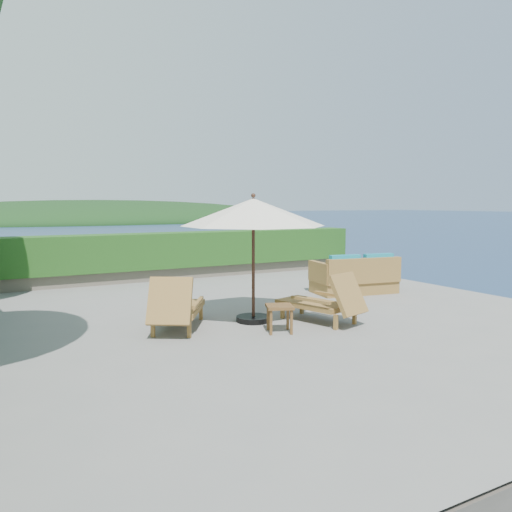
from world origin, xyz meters
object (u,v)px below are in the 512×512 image
lounge_right (324,301)px  side_table (280,310)px  patio_umbrella (253,214)px  wicker_loveseat (355,278)px  lounge_left (177,307)px

lounge_right → side_table: lounge_right is taller
patio_umbrella → lounge_right: patio_umbrella is taller
lounge_right → wicker_loveseat: 3.28m
patio_umbrella → lounge_right: (1.11, -0.71, -1.61)m
patio_umbrella → lounge_left: (-1.47, 0.08, -1.60)m
side_table → wicker_loveseat: bearing=32.8°
lounge_left → lounge_right: size_ratio=1.03×
lounge_left → side_table: size_ratio=3.19×
lounge_left → side_table: 1.79m
lounge_left → patio_umbrella: bearing=28.1°
side_table → wicker_loveseat: 4.28m
patio_umbrella → side_table: bearing=-89.1°
patio_umbrella → side_table: patio_umbrella is taller
patio_umbrella → wicker_loveseat: 4.21m
patio_umbrella → wicker_loveseat: (3.62, 1.41, -1.63)m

